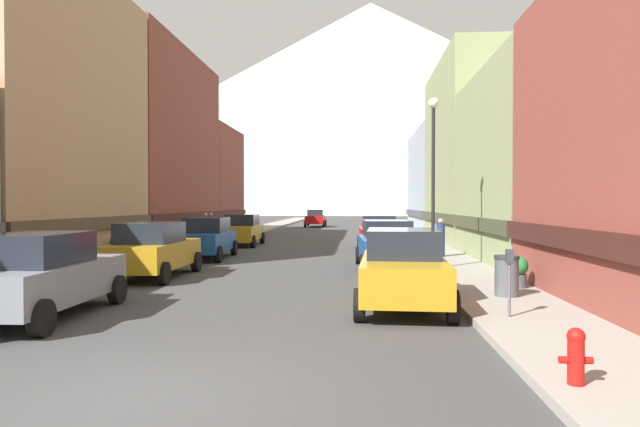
% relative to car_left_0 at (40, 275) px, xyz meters
% --- Properties ---
extents(ground_plane, '(400.00, 400.00, 0.00)m').
position_rel_car_left_0_xyz_m(ground_plane, '(3.80, -4.63, -0.90)').
color(ground_plane, '#3C3C3C').
extents(sidewalk_left, '(2.50, 100.00, 0.15)m').
position_rel_car_left_0_xyz_m(sidewalk_left, '(-2.45, 30.37, -0.82)').
color(sidewalk_left, gray).
rests_on(sidewalk_left, ground).
extents(sidewalk_right, '(2.50, 100.00, 0.15)m').
position_rel_car_left_0_xyz_m(sidewalk_right, '(10.05, 30.37, -0.82)').
color(sidewalk_right, gray).
rests_on(sidewalk_right, ground).
extents(storefront_left_1, '(6.92, 11.07, 11.63)m').
position_rel_car_left_0_xyz_m(storefront_left_1, '(-7.01, 10.07, 4.73)').
color(storefront_left_1, tan).
rests_on(storefront_left_1, ground).
extents(storefront_left_2, '(9.20, 13.81, 11.80)m').
position_rel_car_left_0_xyz_m(storefront_left_2, '(-8.15, 22.68, 4.82)').
color(storefront_left_2, brown).
rests_on(storefront_left_2, ground).
extents(storefront_left_3, '(6.74, 9.02, 8.62)m').
position_rel_car_left_0_xyz_m(storefront_left_3, '(-6.92, 34.14, 3.25)').
color(storefront_left_3, brown).
rests_on(storefront_left_3, ground).
extents(storefront_right_1, '(7.92, 9.84, 7.62)m').
position_rel_car_left_0_xyz_m(storefront_right_1, '(15.11, 11.45, 2.77)').
color(storefront_right_1, '#8C9966').
rests_on(storefront_right_1, ground).
extents(storefront_right_2, '(8.38, 12.19, 10.75)m').
position_rel_car_left_0_xyz_m(storefront_right_2, '(15.34, 22.75, 4.30)').
color(storefront_right_2, '#8C9966').
rests_on(storefront_right_2, ground).
extents(storefront_right_3, '(10.08, 13.03, 8.40)m').
position_rel_car_left_0_xyz_m(storefront_right_3, '(16.19, 35.86, 3.15)').
color(storefront_right_3, '#99A5B2').
rests_on(storefront_right_3, ground).
extents(car_left_0, '(2.15, 4.44, 1.78)m').
position_rel_car_left_0_xyz_m(car_left_0, '(0.00, 0.00, 0.00)').
color(car_left_0, slate).
rests_on(car_left_0, ground).
extents(car_left_1, '(2.07, 4.40, 1.78)m').
position_rel_car_left_0_xyz_m(car_left_1, '(-0.00, 6.38, 0.00)').
color(car_left_1, '#B28419').
rests_on(car_left_1, ground).
extents(car_left_2, '(2.18, 4.45, 1.78)m').
position_rel_car_left_0_xyz_m(car_left_2, '(-0.00, 12.66, 0.00)').
color(car_left_2, '#19478C').
rests_on(car_left_2, ground).
extents(car_left_3, '(2.14, 4.44, 1.78)m').
position_rel_car_left_0_xyz_m(car_left_3, '(-0.00, 20.15, 0.00)').
color(car_left_3, '#B28419').
rests_on(car_left_3, ground).
extents(car_right_0, '(2.23, 4.48, 1.78)m').
position_rel_car_left_0_xyz_m(car_right_0, '(7.60, 1.77, 0.00)').
color(car_right_0, '#B28419').
rests_on(car_right_0, ground).
extents(car_right_1, '(2.25, 4.48, 1.78)m').
position_rel_car_left_0_xyz_m(car_right_1, '(7.60, 9.26, 0.00)').
color(car_right_1, '#19478C').
rests_on(car_right_1, ground).
extents(car_right_2, '(2.15, 4.44, 1.78)m').
position_rel_car_left_0_xyz_m(car_right_2, '(7.60, 17.55, 0.00)').
color(car_right_2, '#9E1111').
rests_on(car_right_2, ground).
extents(car_driving_0, '(2.06, 4.40, 1.78)m').
position_rel_car_left_0_xyz_m(car_driving_0, '(2.20, 46.25, 0.00)').
color(car_driving_0, '#9E1111').
rests_on(car_driving_0, ground).
extents(fire_hydrant_near, '(0.40, 0.22, 0.70)m').
position_rel_car_left_0_xyz_m(fire_hydrant_near, '(9.25, -4.06, -0.37)').
color(fire_hydrant_near, red).
rests_on(fire_hydrant_near, sidewalk_right).
extents(parking_meter_near, '(0.14, 0.10, 1.33)m').
position_rel_car_left_0_xyz_m(parking_meter_near, '(9.55, 0.08, 0.11)').
color(parking_meter_near, '#595960').
rests_on(parking_meter_near, sidewalk_right).
extents(trash_bin_right, '(0.59, 0.59, 0.98)m').
position_rel_car_left_0_xyz_m(trash_bin_right, '(10.15, 2.57, -0.26)').
color(trash_bin_right, '#4C5156').
rests_on(trash_bin_right, sidewalk_right).
extents(potted_plant_0, '(0.56, 0.56, 0.85)m').
position_rel_car_left_0_xyz_m(potted_plant_0, '(10.80, 4.01, -0.31)').
color(potted_plant_0, '#4C4C51').
rests_on(potted_plant_0, sidewalk_right).
extents(potted_plant_1, '(0.70, 0.70, 0.99)m').
position_rel_car_left_0_xyz_m(potted_plant_1, '(-3.20, 13.28, -0.20)').
color(potted_plant_1, gray).
rests_on(potted_plant_1, sidewalk_left).
extents(potted_plant_2, '(0.61, 0.61, 0.95)m').
position_rel_car_left_0_xyz_m(potted_plant_2, '(-3.20, 10.90, -0.20)').
color(potted_plant_2, gray).
rests_on(potted_plant_2, sidewalk_left).
extents(pedestrian_0, '(0.36, 0.36, 1.70)m').
position_rel_car_left_0_xyz_m(pedestrian_0, '(-2.45, 21.36, 0.04)').
color(pedestrian_0, maroon).
rests_on(pedestrian_0, sidewalk_left).
extents(pedestrian_1, '(0.36, 0.36, 1.60)m').
position_rel_car_left_0_xyz_m(pedestrian_1, '(10.05, 12.65, -0.01)').
color(pedestrian_1, navy).
rests_on(pedestrian_1, sidewalk_right).
extents(pedestrian_2, '(0.36, 0.36, 1.68)m').
position_rel_car_left_0_xyz_m(pedestrian_2, '(-2.45, 22.56, 0.03)').
color(pedestrian_2, navy).
rests_on(pedestrian_2, sidewalk_left).
extents(streetlamp_right, '(0.36, 0.36, 5.86)m').
position_rel_car_left_0_xyz_m(streetlamp_right, '(9.15, 8.27, 3.09)').
color(streetlamp_right, black).
rests_on(streetlamp_right, sidewalk_right).
extents(mountain_backdrop, '(316.52, 316.52, 97.70)m').
position_rel_car_left_0_xyz_m(mountain_backdrop, '(12.51, 255.37, 47.95)').
color(mountain_backdrop, silver).
rests_on(mountain_backdrop, ground).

